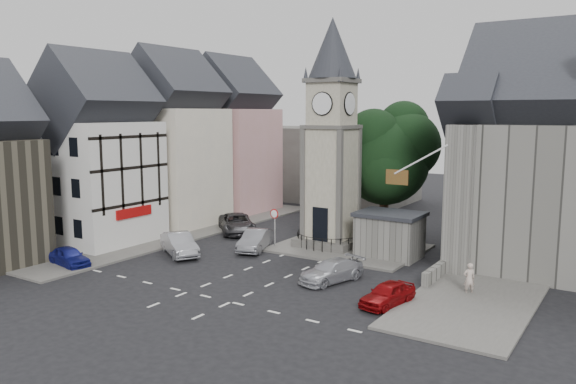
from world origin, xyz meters
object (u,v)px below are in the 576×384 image
Objects in this scene: clock_tower at (331,135)px; car_east_red at (388,294)px; car_west_blue at (69,256)px; pedestrian at (469,279)px; stone_shelter at (390,235)px.

clock_tower reaches higher than car_east_red.
clock_tower is at bearing -30.28° from car_west_blue.
car_west_blue is at bearing -130.11° from clock_tower.
car_west_blue reaches higher than car_east_red.
pedestrian is (11.50, -5.60, -7.24)m from clock_tower.
stone_shelter is (4.80, -0.49, -6.57)m from clock_tower.
car_west_blue is 2.06× the size of pedestrian.
car_west_blue is at bearing -141.08° from stone_shelter.
stone_shelter is 8.45m from pedestrian.
pedestrian is at bearing -37.34° from stone_shelter.
pedestrian reaches higher than car_west_blue.
car_east_red is (3.70, -9.06, -0.94)m from stone_shelter.
car_east_red is (20.00, 4.10, -0.01)m from car_west_blue.
stone_shelter reaches higher than car_east_red.
clock_tower is at bearing -62.44° from pedestrian.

